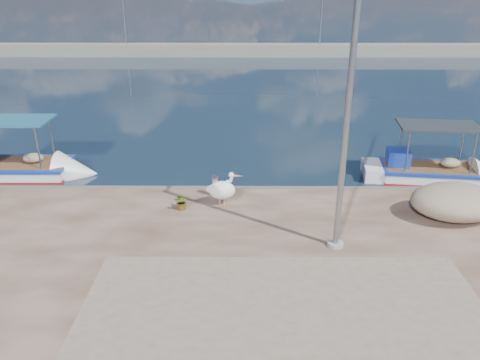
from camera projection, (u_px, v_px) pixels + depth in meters
name	position (u px, v px, depth m)	size (l,w,h in m)	color
ground	(239.00, 284.00, 12.01)	(1400.00, 1400.00, 0.00)	#162635
quay_patch	(290.00, 355.00, 9.04)	(9.00, 7.00, 0.01)	gray
breakwater	(242.00, 50.00, 48.58)	(120.00, 2.20, 7.50)	gray
boat_left	(17.00, 170.00, 18.67)	(5.62, 1.93, 2.70)	white
boat_right	(429.00, 174.00, 18.35)	(5.51, 2.37, 2.57)	white
pelican	(222.00, 190.00, 14.97)	(1.15, 0.58, 1.12)	tan
lamp_post	(346.00, 130.00, 11.54)	(0.44, 0.96, 7.00)	gray
bollard_near	(215.00, 185.00, 15.62)	(0.24, 0.24, 0.73)	gray
potted_plant	(182.00, 201.00, 14.76)	(0.49, 0.42, 0.54)	#33722D
net_pile_c	(456.00, 202.00, 14.13)	(2.72, 1.94, 1.07)	tan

